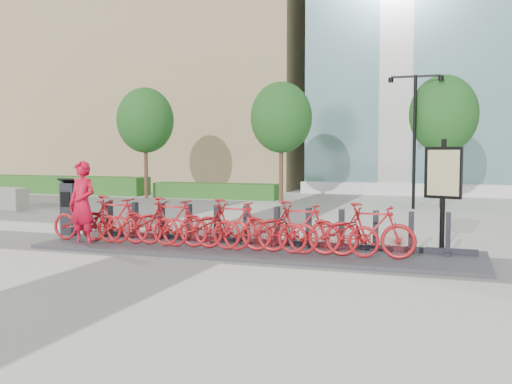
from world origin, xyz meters
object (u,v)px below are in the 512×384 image
(kiosk, at_px, (70,208))
(worker_red, at_px, (82,204))
(map_sign, at_px, (443,178))
(jersey_barrier, at_px, (5,199))
(bike_0, at_px, (87,220))

(kiosk, relative_size, worker_red, 0.73)
(kiosk, bearing_deg, map_sign, 2.47)
(jersey_barrier, height_order, map_sign, map_sign)
(jersey_barrier, bearing_deg, kiosk, -23.82)
(map_sign, bearing_deg, worker_red, -146.85)
(worker_red, bearing_deg, kiosk, 146.20)
(bike_0, xyz_separation_m, map_sign, (7.79, 1.59, 1.03))
(bike_0, xyz_separation_m, kiosk, (-0.99, 0.67, 0.20))
(kiosk, height_order, worker_red, worker_red)
(worker_red, bearing_deg, bike_0, 112.65)
(map_sign, bearing_deg, bike_0, -148.94)
(worker_red, bearing_deg, jersey_barrier, 150.09)
(map_sign, bearing_deg, jersey_barrier, -175.67)
(kiosk, relative_size, map_sign, 0.59)
(bike_0, bearing_deg, jersey_barrier, 53.22)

